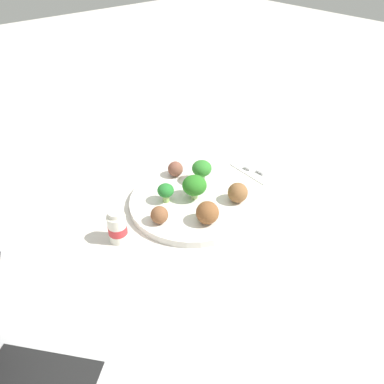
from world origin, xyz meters
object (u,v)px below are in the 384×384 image
at_px(napkin, 269,163).
at_px(meatball_near_rim, 159,215).
at_px(broccoli_floret_back_right, 195,186).
at_px(yogurt_bottle, 117,228).
at_px(meatball_front_left, 207,213).
at_px(broccoli_floret_far_rim, 202,169).
at_px(fork, 272,165).
at_px(plate, 192,202).
at_px(meatball_far_rim, 175,169).
at_px(knife, 262,159).
at_px(meatball_back_left, 238,193).
at_px(broccoli_floret_back_left, 166,191).

bearing_deg(napkin, meatball_near_rim, 2.55).
height_order(broccoli_floret_back_right, yogurt_bottle, broccoli_floret_back_right).
relative_size(broccoli_floret_back_right, yogurt_bottle, 0.80).
bearing_deg(napkin, meatball_front_left, 15.29).
relative_size(broccoli_floret_far_rim, fork, 0.46).
height_order(plate, meatball_front_left, meatball_front_left).
bearing_deg(fork, meatball_near_rim, -0.28).
distance_m(meatball_near_rim, fork, 0.36).
xyz_separation_m(plate, meatball_far_rim, (-0.03, -0.10, 0.03)).
relative_size(meatball_far_rim, napkin, 0.22).
height_order(meatball_front_left, napkin, meatball_front_left).
xyz_separation_m(napkin, yogurt_bottle, (0.45, -0.01, 0.03)).
distance_m(meatball_front_left, fork, 0.29).
xyz_separation_m(napkin, knife, (0.01, -0.02, 0.00)).
distance_m(broccoli_floret_far_rim, napkin, 0.21).
xyz_separation_m(meatball_front_left, meatball_back_left, (-0.10, -0.01, -0.00)).
distance_m(broccoli_floret_back_left, meatball_front_left, 0.11).
relative_size(meatball_front_left, napkin, 0.28).
xyz_separation_m(broccoli_floret_far_rim, meatball_back_left, (-0.01, 0.11, -0.01)).
height_order(broccoli_floret_far_rim, meatball_near_rim, broccoli_floret_far_rim).
bearing_deg(meatball_back_left, plate, -43.77).
height_order(meatball_front_left, knife, meatball_front_left).
bearing_deg(broccoli_floret_back_left, broccoli_floret_back_right, 148.39).
bearing_deg(broccoli_floret_back_right, knife, -175.21).
height_order(broccoli_floret_back_left, meatball_far_rim, broccoli_floret_back_left).
distance_m(meatball_near_rim, knife, 0.37).
xyz_separation_m(plate, napkin, (-0.27, -0.00, -0.01)).
distance_m(meatball_back_left, meatball_far_rim, 0.17).
bearing_deg(meatball_far_rim, broccoli_floret_back_right, 75.95).
distance_m(fork, yogurt_bottle, 0.45).
bearing_deg(plate, yogurt_bottle, -3.19).
xyz_separation_m(broccoli_floret_back_right, napkin, (-0.26, -0.00, -0.05)).
height_order(meatball_near_rim, fork, meatball_near_rim).
bearing_deg(napkin, broccoli_floret_back_right, 0.82).
bearing_deg(plate, broccoli_floret_far_rim, -148.85).
height_order(broccoli_floret_back_right, napkin, broccoli_floret_back_right).
bearing_deg(yogurt_bottle, plate, 176.81).
distance_m(knife, yogurt_bottle, 0.45).
height_order(broccoli_floret_back_right, meatball_near_rim, broccoli_floret_back_right).
bearing_deg(fork, meatball_back_left, 15.81).
bearing_deg(plate, napkin, -179.63).
height_order(broccoli_floret_back_left, knife, broccoli_floret_back_left).
relative_size(meatball_front_left, fork, 0.40).
bearing_deg(yogurt_bottle, broccoli_floret_back_right, 176.33).
xyz_separation_m(meatball_far_rim, yogurt_bottle, (0.22, 0.09, -0.00)).
relative_size(plate, broccoli_floret_far_rim, 5.03).
distance_m(meatball_back_left, fork, 0.20).
distance_m(plate, knife, 0.26).
distance_m(broccoli_floret_back_left, yogurt_bottle, 0.14).
bearing_deg(broccoli_floret_far_rim, knife, 174.66).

